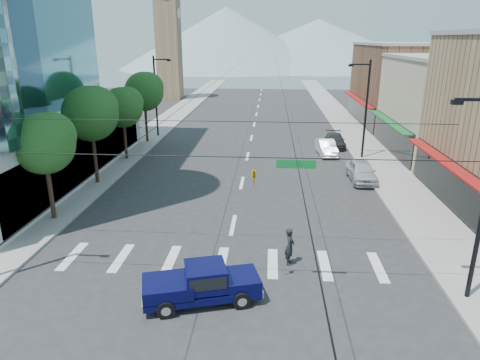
# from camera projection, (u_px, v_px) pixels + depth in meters

# --- Properties ---
(ground) EXTENTS (160.00, 160.00, 0.00)m
(ground) POSITION_uv_depth(u_px,v_px,m) (222.00, 277.00, 20.26)
(ground) COLOR #28282B
(ground) RESTS_ON ground
(sidewalk_left) EXTENTS (4.00, 120.00, 0.15)m
(sidewalk_left) POSITION_uv_depth(u_px,v_px,m) (168.00, 120.00, 58.93)
(sidewalk_left) COLOR gray
(sidewalk_left) RESTS_ON ground
(sidewalk_right) EXTENTS (4.00, 120.00, 0.15)m
(sidewalk_right) POSITION_uv_depth(u_px,v_px,m) (344.00, 122.00, 57.29)
(sidewalk_right) COLOR gray
(sidewalk_right) RESTS_ON ground
(shop_mid) EXTENTS (12.00, 14.00, 9.00)m
(shop_mid) POSITION_uv_depth(u_px,v_px,m) (461.00, 109.00, 40.21)
(shop_mid) COLOR tan
(shop_mid) RESTS_ON ground
(shop_far) EXTENTS (12.00, 18.00, 10.00)m
(shop_far) POSITION_uv_depth(u_px,v_px,m) (410.00, 85.00, 55.20)
(shop_far) COLOR brown
(shop_far) RESTS_ON ground
(clock_tower) EXTENTS (4.80, 4.80, 20.40)m
(clock_tower) POSITION_uv_depth(u_px,v_px,m) (169.00, 39.00, 76.74)
(clock_tower) COLOR #8C6B4C
(clock_tower) RESTS_ON ground
(mountain_left) EXTENTS (80.00, 80.00, 22.00)m
(mountain_left) POSITION_uv_depth(u_px,v_px,m) (227.00, 38.00, 159.84)
(mountain_left) COLOR gray
(mountain_left) RESTS_ON ground
(mountain_right) EXTENTS (90.00, 90.00, 18.00)m
(mountain_right) POSITION_uv_depth(u_px,v_px,m) (318.00, 43.00, 167.55)
(mountain_right) COLOR gray
(mountain_right) RESTS_ON ground
(tree_near) EXTENTS (3.65, 3.64, 6.71)m
(tree_near) POSITION_uv_depth(u_px,v_px,m) (46.00, 141.00, 25.22)
(tree_near) COLOR black
(tree_near) RESTS_ON ground
(tree_midnear) EXTENTS (4.09, 4.09, 7.52)m
(tree_midnear) POSITION_uv_depth(u_px,v_px,m) (92.00, 112.00, 31.66)
(tree_midnear) COLOR black
(tree_midnear) RESTS_ON ground
(tree_midfar) EXTENTS (3.65, 3.64, 6.71)m
(tree_midfar) POSITION_uv_depth(u_px,v_px,m) (124.00, 106.00, 38.47)
(tree_midfar) COLOR black
(tree_midfar) RESTS_ON ground
(tree_far) EXTENTS (4.09, 4.09, 7.52)m
(tree_far) POSITION_uv_depth(u_px,v_px,m) (145.00, 90.00, 44.91)
(tree_far) COLOR black
(tree_far) RESTS_ON ground
(signal_rig) EXTENTS (21.80, 0.20, 9.00)m
(signal_rig) POSITION_uv_depth(u_px,v_px,m) (222.00, 193.00, 17.84)
(signal_rig) COLOR black
(signal_rig) RESTS_ON ground
(lamp_pole_nw) EXTENTS (2.00, 0.25, 9.00)m
(lamp_pole_nw) POSITION_uv_depth(u_px,v_px,m) (157.00, 93.00, 47.84)
(lamp_pole_nw) COLOR black
(lamp_pole_nw) RESTS_ON ground
(lamp_pole_ne) EXTENTS (2.00, 0.25, 9.00)m
(lamp_pole_ne) POSITION_uv_depth(u_px,v_px,m) (365.00, 106.00, 38.81)
(lamp_pole_ne) COLOR black
(lamp_pole_ne) RESTS_ON ground
(pickup_truck) EXTENTS (5.30, 3.07, 1.70)m
(pickup_truck) POSITION_uv_depth(u_px,v_px,m) (201.00, 283.00, 18.15)
(pickup_truck) COLOR #08083A
(pickup_truck) RESTS_ON ground
(pedestrian) EXTENTS (0.58, 0.78, 1.93)m
(pedestrian) POSITION_uv_depth(u_px,v_px,m) (290.00, 246.00, 21.21)
(pedestrian) COLOR black
(pedestrian) RESTS_ON ground
(parked_car_near) EXTENTS (1.99, 4.75, 1.61)m
(parked_car_near) POSITION_uv_depth(u_px,v_px,m) (362.00, 171.00, 33.76)
(parked_car_near) COLOR silver
(parked_car_near) RESTS_ON ground
(parked_car_mid) EXTENTS (1.89, 4.50, 1.45)m
(parked_car_mid) POSITION_uv_depth(u_px,v_px,m) (326.00, 147.00, 41.49)
(parked_car_mid) COLOR white
(parked_car_mid) RESTS_ON ground
(parked_car_far) EXTENTS (2.06, 4.72, 1.35)m
(parked_car_far) POSITION_uv_depth(u_px,v_px,m) (335.00, 140.00, 44.57)
(parked_car_far) COLOR #2E2F31
(parked_car_far) RESTS_ON ground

